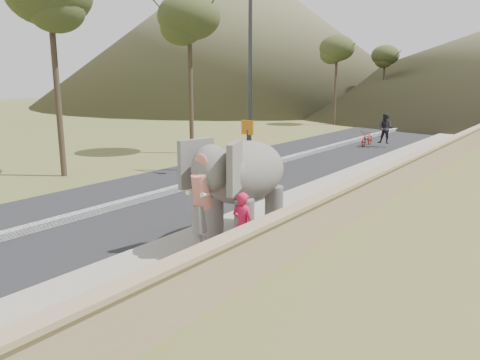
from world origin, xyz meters
name	(u,v)px	position (x,y,z in m)	size (l,w,h in m)	color
ground	(89,311)	(0.00, 0.00, 0.00)	(160.00, 160.00, 0.00)	olive
road	(219,180)	(-5.00, 10.00, 0.01)	(7.00, 120.00, 0.03)	black
median	(219,178)	(-5.00, 10.00, 0.11)	(0.35, 120.00, 0.22)	black
walkway	(330,197)	(0.00, 10.00, 0.07)	(3.00, 120.00, 0.15)	#9E9687
parapet	(376,190)	(1.65, 10.00, 0.55)	(0.30, 120.00, 1.10)	tan
lamppost	(256,60)	(-4.69, 12.21, 4.87)	(1.76, 0.36, 8.00)	#2C2B30
signboard	(247,138)	(-4.50, 11.33, 1.64)	(0.60, 0.08, 2.40)	#2D2D33
hill_left	(235,30)	(-38.00, 55.00, 11.00)	(60.00, 60.00, 22.00)	brown
elephant_and_man	(245,186)	(0.02, 4.88, 1.43)	(2.28, 3.71, 2.58)	slate
motorcyclist	(376,134)	(-3.17, 22.87, 0.82)	(1.94, 1.85, 2.06)	maroon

